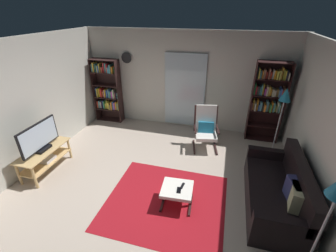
{
  "coord_description": "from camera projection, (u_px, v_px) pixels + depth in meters",
  "views": [
    {
      "loc": [
        1.15,
        -2.95,
        3.06
      ],
      "look_at": [
        0.13,
        0.82,
        1.02
      ],
      "focal_mm": 24.27,
      "sensor_mm": 36.0,
      "label": 1
    }
  ],
  "objects": [
    {
      "name": "wall_left",
      "position": [
        11.0,
        114.0,
        4.23
      ],
      "size": [
        0.06,
        6.0,
        2.6
      ],
      "primitive_type": "cube",
      "color": "beige",
      "rests_on": "ground"
    },
    {
      "name": "bookshelf_near_tv",
      "position": [
        108.0,
        90.0,
        6.56
      ],
      "size": [
        0.79,
        0.3,
        1.82
      ],
      "color": "black",
      "rests_on": "ground"
    },
    {
      "name": "television",
      "position": [
        39.0,
        138.0,
        4.46
      ],
      "size": [
        0.2,
        0.94,
        0.58
      ],
      "color": "black",
      "rests_on": "tv_stand"
    },
    {
      "name": "wall_back",
      "position": [
        184.0,
        81.0,
        6.08
      ],
      "size": [
        5.6,
        0.06,
        2.6
      ],
      "primitive_type": "cube",
      "color": "beige",
      "rests_on": "ground"
    },
    {
      "name": "cell_phone",
      "position": [
        179.0,
        190.0,
        3.76
      ],
      "size": [
        0.09,
        0.15,
        0.01
      ],
      "primitive_type": "cube",
      "rotation": [
        0.0,
        0.0,
        0.14
      ],
      "color": "black",
      "rests_on": "ottoman"
    },
    {
      "name": "tv_stand",
      "position": [
        45.0,
        157.0,
        4.67
      ],
      "size": [
        0.47,
        1.12,
        0.51
      ],
      "color": "tan",
      "rests_on": "ground"
    },
    {
      "name": "ottoman",
      "position": [
        177.0,
        191.0,
        3.85
      ],
      "size": [
        0.55,
        0.52,
        0.37
      ],
      "color": "white",
      "rests_on": "ground"
    },
    {
      "name": "floor_lamp_by_sofa",
      "position": [
        336.0,
        198.0,
        2.1
      ],
      "size": [
        0.22,
        0.22,
        1.78
      ],
      "color": "#A5A5AD",
      "rests_on": "ground"
    },
    {
      "name": "area_rug",
      "position": [
        166.0,
        201.0,
        4.03
      ],
      "size": [
        2.07,
        1.85,
        0.01
      ],
      "primitive_type": "cube",
      "color": "maroon",
      "rests_on": "ground"
    },
    {
      "name": "lounge_armchair",
      "position": [
        206.0,
        127.0,
        5.41
      ],
      "size": [
        0.68,
        0.75,
        1.02
      ],
      "color": "black",
      "rests_on": "ground"
    },
    {
      "name": "ground_plane",
      "position": [
        150.0,
        193.0,
        4.21
      ],
      "size": [
        7.02,
        7.02,
        0.0
      ],
      "primitive_type": "plane",
      "color": "#B7A696"
    },
    {
      "name": "tv_remote",
      "position": [
        182.0,
        186.0,
        3.85
      ],
      "size": [
        0.06,
        0.15,
        0.02
      ],
      "primitive_type": "cube",
      "rotation": [
        0.0,
        0.0,
        -0.13
      ],
      "color": "black",
      "rests_on": "ottoman"
    },
    {
      "name": "floor_lamp_by_shelf",
      "position": [
        284.0,
        100.0,
        4.71
      ],
      "size": [
        0.24,
        0.24,
        1.61
      ],
      "color": "#A5A5AD",
      "rests_on": "ground"
    },
    {
      "name": "leather_sofa",
      "position": [
        278.0,
        192.0,
        3.8
      ],
      "size": [
        0.84,
        1.85,
        0.87
      ],
      "color": "black",
      "rests_on": "ground"
    },
    {
      "name": "wall_clock",
      "position": [
        127.0,
        58.0,
        6.13
      ],
      "size": [
        0.29,
        0.03,
        0.29
      ],
      "color": "silver"
    },
    {
      "name": "bookshelf_near_sofa",
      "position": [
        268.0,
        97.0,
        5.46
      ],
      "size": [
        0.77,
        0.3,
        1.99
      ],
      "color": "black",
      "rests_on": "ground"
    },
    {
      "name": "glass_door_panel",
      "position": [
        185.0,
        91.0,
        6.13
      ],
      "size": [
        1.1,
        0.01,
        2.0
      ],
      "primitive_type": "cube",
      "color": "silver"
    }
  ]
}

